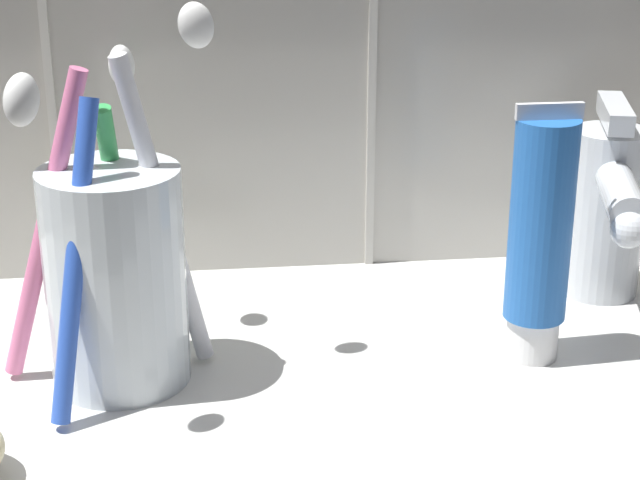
% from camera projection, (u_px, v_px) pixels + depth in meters
% --- Properties ---
extents(sink_counter, '(0.76, 0.34, 0.02)m').
position_uv_depth(sink_counter, '(382.00, 409.00, 0.53)').
color(sink_counter, silver).
rests_on(sink_counter, ground).
extents(toothbrush_cup, '(0.13, 0.14, 0.19)m').
position_uv_depth(toothbrush_cup, '(114.00, 267.00, 0.52)').
color(toothbrush_cup, silver).
rests_on(toothbrush_cup, sink_counter).
extents(toothpaste_tube, '(0.03, 0.03, 0.14)m').
position_uv_depth(toothpaste_tube, '(540.00, 236.00, 0.54)').
color(toothpaste_tube, white).
rests_on(toothpaste_tube, sink_counter).
extents(sink_faucet, '(0.05, 0.12, 0.12)m').
position_uv_depth(sink_faucet, '(608.00, 207.00, 0.62)').
color(sink_faucet, silver).
rests_on(sink_faucet, sink_counter).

